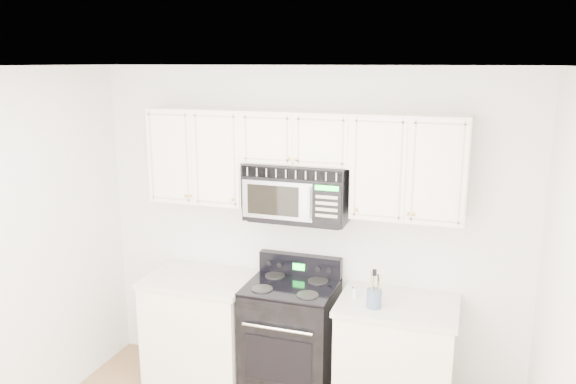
% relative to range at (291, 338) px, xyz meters
% --- Properties ---
extents(room, '(3.51, 3.51, 2.61)m').
position_rel_range_xyz_m(room, '(0.03, -1.46, 0.82)').
color(room, olive).
rests_on(room, ground).
extents(base_cabinet_left, '(0.86, 0.65, 0.92)m').
position_rel_range_xyz_m(base_cabinet_left, '(-0.77, -0.02, -0.06)').
color(base_cabinet_left, white).
rests_on(base_cabinet_left, ground).
extents(base_cabinet_right, '(0.86, 0.65, 0.92)m').
position_rel_range_xyz_m(base_cabinet_right, '(0.83, -0.02, -0.06)').
color(base_cabinet_right, white).
rests_on(base_cabinet_right, ground).
extents(range, '(0.69, 0.63, 1.10)m').
position_rel_range_xyz_m(range, '(0.00, 0.00, 0.00)').
color(range, black).
rests_on(range, ground).
extents(upper_cabinets, '(2.44, 0.37, 0.75)m').
position_rel_range_xyz_m(upper_cabinets, '(0.03, 0.12, 1.45)').
color(upper_cabinets, white).
rests_on(upper_cabinets, ground).
extents(microwave, '(0.78, 0.44, 0.43)m').
position_rel_range_xyz_m(microwave, '(0.03, 0.09, 1.18)').
color(microwave, black).
rests_on(microwave, ground).
extents(utensil_crock, '(0.11, 0.11, 0.29)m').
position_rel_range_xyz_m(utensil_crock, '(0.68, -0.17, 0.51)').
color(utensil_crock, slate).
rests_on(utensil_crock, base_cabinet_right).
extents(shaker_salt, '(0.04, 0.04, 0.09)m').
position_rel_range_xyz_m(shaker_salt, '(0.51, -0.04, 0.48)').
color(shaker_salt, silver).
rests_on(shaker_salt, base_cabinet_right).
extents(shaker_pepper, '(0.04, 0.04, 0.10)m').
position_rel_range_xyz_m(shaker_pepper, '(0.66, -0.16, 0.48)').
color(shaker_pepper, silver).
rests_on(shaker_pepper, base_cabinet_right).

